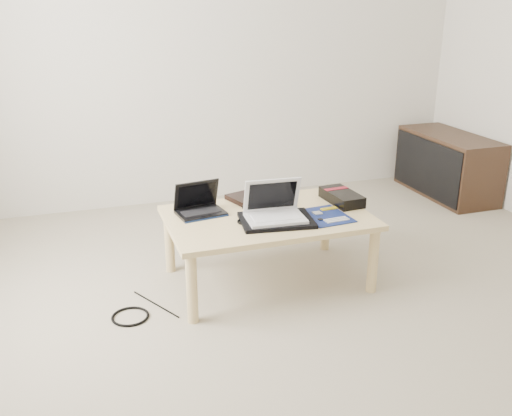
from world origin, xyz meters
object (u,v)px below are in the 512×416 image
object	(u,v)px
media_cabinet	(447,165)
netbook	(199,207)
white_laptop	(274,210)
coffee_table	(268,223)
gpu_box	(342,197)

from	to	relation	value
media_cabinet	netbook	xyz separation A→B (m)	(-2.25, -0.84, 0.19)
media_cabinet	white_laptop	world-z (taller)	white_laptop
coffee_table	media_cabinet	world-z (taller)	media_cabinet
netbook	white_laptop	xyz separation A→B (m)	(0.35, -0.25, 0.03)
netbook	gpu_box	bearing A→B (deg)	-5.70
netbook	gpu_box	xyz separation A→B (m)	(0.83, -0.08, -0.01)
gpu_box	media_cabinet	bearing A→B (deg)	33.05
media_cabinet	coffee_table	bearing A→B (deg)	-152.51
media_cabinet	netbook	distance (m)	2.41
coffee_table	white_laptop	size ratio (longest dim) A/B	3.45
white_laptop	gpu_box	bearing A→B (deg)	18.74
media_cabinet	netbook	size ratio (longest dim) A/B	3.24
netbook	media_cabinet	bearing A→B (deg)	20.51
white_laptop	coffee_table	bearing A→B (deg)	90.83
white_laptop	gpu_box	size ratio (longest dim) A/B	1.05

